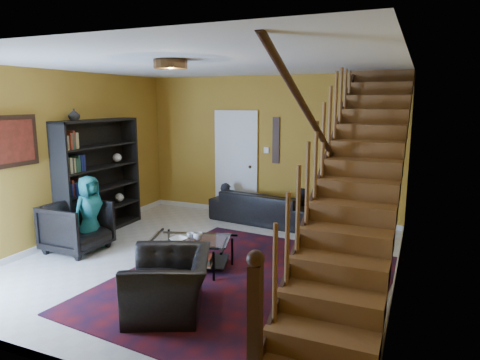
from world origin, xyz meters
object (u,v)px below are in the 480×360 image
object	(u,v)px
armchair_right	(169,284)
coffee_table	(190,251)
sofa	(264,207)
armchair_left	(77,227)
bookshelf	(100,179)

from	to	relation	value
armchair_right	coffee_table	world-z (taller)	armchair_right
sofa	coffee_table	distance (m)	2.59
sofa	armchair_right	world-z (taller)	armchair_right
armchair_left	armchair_right	size ratio (longest dim) A/B	0.84
bookshelf	sofa	world-z (taller)	bookshelf
coffee_table	sofa	bearing A→B (deg)	86.40
bookshelf	armchair_left	distance (m)	1.18
bookshelf	coffee_table	size ratio (longest dim) A/B	1.60
armchair_left	coffee_table	world-z (taller)	armchair_left
armchair_right	coffee_table	size ratio (longest dim) A/B	0.81
armchair_left	armchair_right	world-z (taller)	armchair_left
bookshelf	sofa	distance (m)	3.07
armchair_left	coffee_table	xyz separation A→B (m)	(1.95, 0.08, -0.15)
armchair_left	coffee_table	size ratio (longest dim) A/B	0.68
armchair_right	sofa	bearing A→B (deg)	159.28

